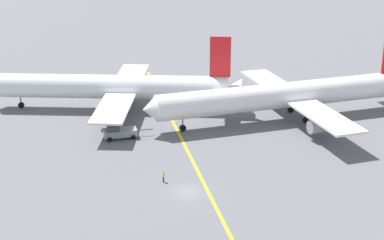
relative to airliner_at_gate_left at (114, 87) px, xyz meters
name	(u,v)px	position (x,y,z in m)	size (l,w,h in m)	color
ground_plane	(189,192)	(12.72, -40.26, -5.07)	(600.00, 600.00, 0.00)	slate
taxiway_stripe	(194,165)	(14.55, -30.26, -5.06)	(0.50, 120.00, 0.01)	yellow
airliner_at_gate_left	(114,87)	(0.00, 0.00, 0.00)	(55.75, 42.16, 16.31)	white
airliner_being_pushed	(286,96)	(35.36, -9.44, 0.10)	(58.91, 43.54, 16.10)	white
pushback_tug	(119,132)	(1.43, -16.78, -3.82)	(9.57, 3.86, 2.94)	gray
ground_crew_wing_walker_right	(163,177)	(8.95, -36.40, -4.15)	(0.39, 0.44, 1.76)	#2D3351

